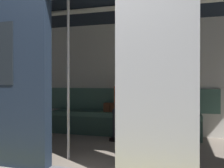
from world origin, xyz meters
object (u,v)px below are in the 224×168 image
at_px(train_car, 106,51).
at_px(grab_pole_far, 123,77).
at_px(grab_pole_door, 68,77).
at_px(person_seated, 126,101).
at_px(bench_seat, 123,118).
at_px(book, 147,112).
at_px(handbag, 111,107).

xyz_separation_m(train_car, grab_pole_far, (-0.41, 0.57, -0.41)).
xyz_separation_m(grab_pole_door, grab_pole_far, (-0.72, -0.09, 0.00)).
height_order(train_car, person_seated, train_car).
xyz_separation_m(person_seated, grab_pole_door, (0.45, 1.52, 0.43)).
distance_m(bench_seat, grab_pole_door, 1.78).
distance_m(train_car, grab_pole_far, 0.81).
xyz_separation_m(train_car, person_seated, (-0.13, -0.86, -0.84)).
height_order(bench_seat, person_seated, person_seated).
xyz_separation_m(train_car, bench_seat, (-0.05, -0.91, -1.17)).
distance_m(book, grab_pole_far, 1.64).
distance_m(person_seated, handbag, 0.38).
bearing_deg(bench_seat, train_car, 86.88).
bearing_deg(grab_pole_door, train_car, -115.26).
bearing_deg(book, handbag, 19.91).
relative_size(train_car, handbag, 24.62).
xyz_separation_m(book, grab_pole_door, (0.81, 1.61, 0.64)).
relative_size(grab_pole_door, grab_pole_far, 1.00).
bearing_deg(book, grab_pole_far, 107.15).
distance_m(train_car, handbag, 1.38).
height_order(bench_seat, handbag, handbag).
height_order(train_car, grab_pole_far, train_car).
bearing_deg(grab_pole_far, bench_seat, -76.26).
distance_m(bench_seat, grab_pole_far, 1.70).
bearing_deg(book, grab_pole_door, 83.76).
bearing_deg(grab_pole_door, grab_pole_far, -172.67).
xyz_separation_m(person_seated, book, (-0.37, -0.09, -0.21)).
distance_m(train_car, book, 1.50).
bearing_deg(grab_pole_door, bench_seat, -102.96).
height_order(handbag, book, handbag).
distance_m(person_seated, book, 0.43).
height_order(person_seated, grab_pole_door, grab_pole_door).
bearing_deg(person_seated, book, -166.33).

